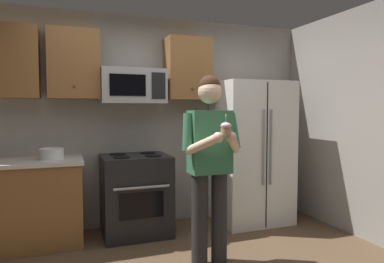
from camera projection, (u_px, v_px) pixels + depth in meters
name	position (u px, v px, depth m)	size (l,w,h in m)	color
wall_back	(141.00, 121.00, 4.40)	(4.40, 0.10, 2.60)	gray
wall_right	(371.00, 123.00, 3.82)	(0.10, 4.40, 2.60)	gray
oven_range	(136.00, 195.00, 4.04)	(0.76, 0.70, 0.93)	black
microwave	(133.00, 86.00, 4.07)	(0.74, 0.41, 0.40)	#9EA0A5
refrigerator	(252.00, 152.00, 4.49)	(0.90, 0.75, 1.80)	white
cabinet_row_upper	(81.00, 65.00, 3.91)	(2.78, 0.36, 0.76)	brown
counter_left	(11.00, 205.00, 3.61)	(1.44, 0.66, 0.92)	brown
bowl_large_white	(52.00, 153.00, 3.71)	(0.25, 0.25, 0.12)	white
person	(210.00, 159.00, 3.21)	(0.60, 0.48, 1.76)	#262628
cupcake	(226.00, 128.00, 2.89)	(0.09, 0.09, 0.17)	#A87F56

